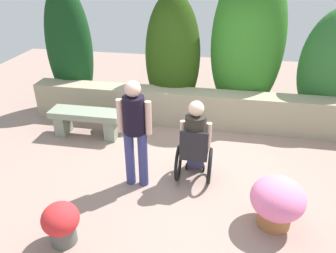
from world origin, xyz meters
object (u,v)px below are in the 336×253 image
(person_in_wheelchair, at_px, (195,144))
(flower_pot_purple_near, at_px, (61,222))
(flower_pot_terracotta_by_wall, at_px, (277,201))
(stone_bench, at_px, (86,119))
(person_standing_companion, at_px, (135,128))

(person_in_wheelchair, xyz_separation_m, flower_pot_purple_near, (-1.41, -1.55, -0.32))
(flower_pot_terracotta_by_wall, bearing_deg, flower_pot_purple_near, -163.24)
(stone_bench, height_order, flower_pot_terracotta_by_wall, flower_pot_terracotta_by_wall)
(person_in_wheelchair, bearing_deg, flower_pot_terracotta_by_wall, -31.36)
(person_in_wheelchair, relative_size, person_standing_companion, 0.81)
(person_standing_companion, relative_size, flower_pot_purple_near, 2.95)
(stone_bench, xyz_separation_m, flower_pot_purple_near, (0.74, -2.54, -0.03))
(person_in_wheelchair, xyz_separation_m, flower_pot_terracotta_by_wall, (1.13, -0.79, -0.26))
(person_standing_companion, bearing_deg, flower_pot_purple_near, -102.95)
(stone_bench, xyz_separation_m, person_standing_companion, (1.32, -1.27, 0.61))
(person_in_wheelchair, bearing_deg, flower_pot_purple_near, -128.74)
(flower_pot_purple_near, distance_m, flower_pot_terracotta_by_wall, 2.65)
(person_in_wheelchair, distance_m, flower_pot_purple_near, 2.12)
(stone_bench, distance_m, flower_pot_terracotta_by_wall, 3.73)
(flower_pot_purple_near, bearing_deg, flower_pot_terracotta_by_wall, 16.76)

